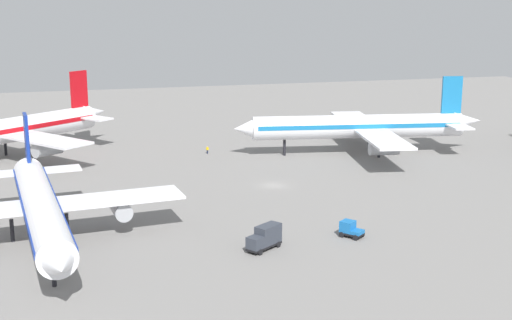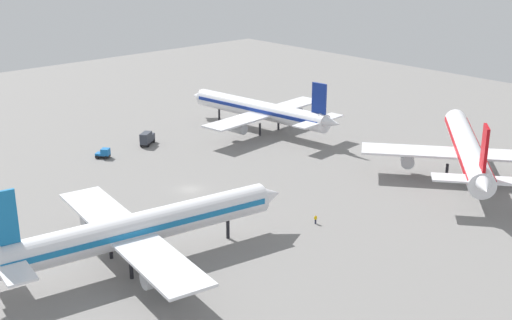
# 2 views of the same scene
# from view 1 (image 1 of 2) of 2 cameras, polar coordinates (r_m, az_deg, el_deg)

# --- Properties ---
(ground) EXTENTS (288.00, 288.00, 0.00)m
(ground) POSITION_cam_1_polar(r_m,az_deg,el_deg) (130.07, 1.43, -2.04)
(ground) COLOR gray
(airplane_at_gate) EXTENTS (51.05, 41.16, 15.53)m
(airplane_at_gate) POSITION_cam_1_polar(r_m,az_deg,el_deg) (102.58, -16.92, -3.53)
(airplane_at_gate) COLOR white
(airplane_at_gate) RESTS_ON ground
(airplane_taxiing) EXTENTS (40.31, 47.04, 17.04)m
(airplane_taxiing) POSITION_cam_1_polar(r_m,az_deg,el_deg) (157.09, -19.63, 2.16)
(airplane_taxiing) COLOR white
(airplane_taxiing) RESTS_ON ground
(airplane_distant) EXTENTS (44.29, 54.74, 16.69)m
(airplane_distant) POSITION_cam_1_polar(r_m,az_deg,el_deg) (156.19, 8.38, 2.68)
(airplane_distant) COLOR white
(airplane_distant) RESTS_ON ground
(baggage_tug) EXTENTS (3.75, 3.62, 2.30)m
(baggage_tug) POSITION_cam_1_polar(r_m,az_deg,el_deg) (103.60, 7.54, -5.50)
(baggage_tug) COLOR black
(baggage_tug) RESTS_ON ground
(catering_truck) EXTENTS (4.78, 5.67, 3.30)m
(catering_truck) POSITION_cam_1_polar(r_m,az_deg,el_deg) (97.70, 0.73, -6.21)
(catering_truck) COLOR black
(catering_truck) RESTS_ON ground
(ground_crew_worker) EXTENTS (0.50, 0.54, 1.67)m
(ground_crew_worker) POSITION_cam_1_polar(r_m,az_deg,el_deg) (155.81, -3.91, 0.81)
(ground_crew_worker) COLOR #1E2338
(ground_crew_worker) RESTS_ON ground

